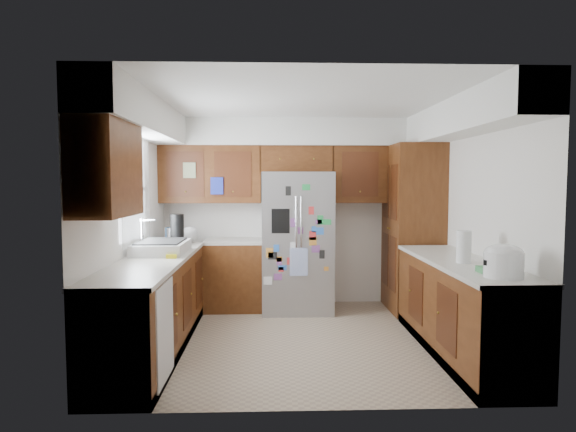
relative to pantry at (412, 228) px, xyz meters
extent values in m
plane|color=tan|center=(-1.50, -1.15, -1.07)|extent=(3.60, 3.60, 0.00)
cube|color=white|center=(-1.50, 0.45, 0.18)|extent=(3.60, 0.04, 2.50)
cube|color=white|center=(-3.30, -1.15, 0.18)|extent=(0.04, 3.20, 2.50)
cube|color=white|center=(0.30, -1.15, 0.18)|extent=(0.04, 3.20, 2.50)
cube|color=white|center=(-1.50, -2.75, 0.18)|extent=(3.60, 0.04, 2.50)
cube|color=white|center=(-1.50, -1.15, 1.43)|extent=(3.60, 3.20, 0.02)
cube|color=white|center=(-1.50, 0.26, 1.25)|extent=(3.60, 0.38, 0.35)
cube|color=white|center=(-3.11, -1.15, 1.25)|extent=(0.38, 3.20, 0.35)
cube|color=white|center=(0.11, -1.15, 1.25)|extent=(0.38, 3.20, 0.35)
cube|color=#49230E|center=(-2.63, 0.28, 0.70)|extent=(1.33, 0.34, 0.75)
cube|color=#49230E|center=(-0.36, 0.28, 0.70)|extent=(1.33, 0.34, 0.75)
cube|color=#49230E|center=(-3.13, -2.30, 0.70)|extent=(0.34, 0.85, 0.75)
cube|color=white|center=(-3.29, -1.05, 0.53)|extent=(0.02, 0.90, 1.05)
cube|color=white|center=(-3.25, -1.05, 0.53)|extent=(0.01, 1.02, 1.15)
cube|color=#1D2CAB|center=(-2.54, 0.09, 0.55)|extent=(0.16, 0.02, 0.22)
cube|color=beige|center=(-2.88, 0.09, 0.75)|extent=(0.16, 0.02, 0.20)
cube|color=#49230E|center=(-3.00, -1.45, -0.64)|extent=(0.60, 2.60, 0.88)
cube|color=#49230E|center=(-2.33, 0.15, -0.64)|extent=(0.75, 0.60, 0.88)
cube|color=beige|center=(-3.00, -1.45, -0.17)|extent=(0.63, 2.60, 0.04)
cube|color=beige|center=(-2.33, 0.15, -0.17)|extent=(0.75, 0.60, 0.04)
cube|color=black|center=(-3.00, -1.45, -1.02)|extent=(0.60, 2.60, 0.10)
cube|color=silver|center=(-2.69, -2.30, -0.61)|extent=(0.01, 0.58, 0.80)
cube|color=#49230E|center=(0.00, -1.62, -0.64)|extent=(0.60, 2.25, 0.88)
cube|color=beige|center=(0.00, -1.62, -0.17)|extent=(0.63, 2.25, 0.04)
cube|color=black|center=(0.00, -1.62, -1.02)|extent=(0.60, 2.25, 0.10)
cube|color=#49230E|center=(0.00, 0.00, 0.00)|extent=(0.60, 0.90, 2.15)
cube|color=#939398|center=(-1.50, 0.05, -0.17)|extent=(0.90, 0.75, 1.80)
cylinder|color=silver|center=(-1.53, -0.34, -0.02)|extent=(0.02, 0.02, 0.90)
cylinder|color=silver|center=(-1.47, -0.34, -0.02)|extent=(0.02, 0.02, 0.90)
cube|color=black|center=(-1.72, -0.33, 0.12)|extent=(0.22, 0.01, 0.30)
cube|color=white|center=(-1.50, -0.35, -0.38)|extent=(0.22, 0.01, 0.34)
cube|color=orange|center=(-1.32, -0.33, -0.13)|extent=(0.09, 0.00, 0.10)
cube|color=white|center=(-1.56, -0.33, -0.19)|extent=(0.08, 0.00, 0.11)
cube|color=#8C4C99|center=(-1.75, -0.33, -0.56)|extent=(0.10, 0.00, 0.08)
cube|color=black|center=(-1.63, -0.33, 0.49)|extent=(0.07, 0.00, 0.11)
cube|color=white|center=(-1.88, -0.33, -0.61)|extent=(0.10, 0.00, 0.10)
cube|color=orange|center=(-1.86, -0.33, -0.26)|extent=(0.09, 0.00, 0.12)
cube|color=red|center=(-1.59, -0.33, -0.37)|extent=(0.10, 0.00, 0.09)
cube|color=black|center=(-1.82, -0.33, -0.30)|extent=(0.11, 0.00, 0.09)
cube|color=#8C4C99|center=(-1.25, -0.33, 0.11)|extent=(0.08, 0.00, 0.06)
cube|color=blue|center=(-1.24, -0.33, 0.00)|extent=(0.10, 0.00, 0.09)
cube|color=orange|center=(-1.74, -0.33, -0.34)|extent=(0.07, 0.00, 0.07)
cube|color=red|center=(-1.72, -0.33, -0.47)|extent=(0.06, 0.00, 0.06)
cube|color=blue|center=(-1.70, -0.33, -0.45)|extent=(0.11, 0.00, 0.06)
cube|color=#8C4C99|center=(-1.29, -0.33, -0.22)|extent=(0.10, 0.00, 0.09)
cube|color=#8C4C99|center=(-1.74, -0.33, -0.37)|extent=(0.07, 0.00, 0.10)
cube|color=red|center=(-1.35, -0.33, 0.25)|extent=(0.07, 0.00, 0.10)
cube|color=green|center=(-1.15, -0.33, 0.11)|extent=(0.09, 0.00, 0.07)
cube|color=green|center=(-1.41, -0.33, 0.54)|extent=(0.10, 0.00, 0.07)
cube|color=blue|center=(-1.31, -0.33, 0.02)|extent=(0.05, 0.00, 0.07)
cube|color=#8C4C99|center=(-1.48, -0.33, 0.01)|extent=(0.07, 0.00, 0.08)
cube|color=#8C4C99|center=(-1.56, -0.33, 0.10)|extent=(0.08, 0.00, 0.11)
cube|color=red|center=(-1.33, -0.33, -0.05)|extent=(0.08, 0.00, 0.11)
cube|color=blue|center=(-1.77, -0.33, -0.21)|extent=(0.07, 0.00, 0.09)
cube|color=black|center=(-1.21, -0.33, -0.29)|extent=(0.07, 0.00, 0.10)
cube|color=green|center=(-1.23, -0.33, 0.14)|extent=(0.07, 0.00, 0.11)
cube|color=orange|center=(-1.16, -0.33, -0.47)|extent=(0.06, 0.00, 0.05)
cube|color=#49230E|center=(-1.50, 0.28, 0.90)|extent=(0.96, 0.34, 0.35)
sphere|color=#1A45A9|center=(-1.72, 0.24, 1.20)|extent=(0.25, 0.25, 0.25)
cylinder|color=black|center=(-1.38, 0.30, 1.16)|extent=(0.31, 0.31, 0.17)
ellipsoid|color=#333338|center=(-1.38, 0.30, 1.25)|extent=(0.28, 0.28, 0.13)
cube|color=silver|center=(-3.00, -1.05, -0.09)|extent=(0.52, 0.70, 0.12)
cube|color=black|center=(-3.00, -1.05, -0.03)|extent=(0.44, 0.60, 0.02)
cylinder|color=silver|center=(-3.20, -1.05, 0.07)|extent=(0.02, 0.02, 0.30)
cylinder|color=silver|center=(-3.14, -1.05, 0.20)|extent=(0.16, 0.02, 0.02)
cube|color=yellow|center=(-2.82, -1.35, -0.13)|extent=(0.10, 0.18, 0.04)
cube|color=black|center=(-2.94, -0.51, -0.10)|extent=(0.18, 0.14, 0.10)
cylinder|color=black|center=(-2.94, -0.51, 0.09)|extent=(0.16, 0.16, 0.28)
cylinder|color=#939398|center=(-3.03, -0.34, -0.05)|extent=(0.14, 0.14, 0.20)
sphere|color=silver|center=(-2.85, -0.16, -0.05)|extent=(0.20, 0.20, 0.20)
cube|color=#3F72B2|center=(-3.09, -0.06, -0.06)|extent=(0.14, 0.10, 0.18)
cube|color=#BFB28C|center=(-2.91, 0.03, -0.08)|extent=(0.10, 0.08, 0.14)
cylinder|color=silver|center=(-2.96, -0.64, -0.10)|extent=(0.08, 0.08, 0.11)
cylinder|color=white|center=(0.00, -2.46, -0.05)|extent=(0.30, 0.30, 0.20)
ellipsoid|color=white|center=(0.00, -2.46, 0.05)|extent=(0.29, 0.29, 0.13)
cube|color=black|center=(-0.14, -2.46, -0.03)|extent=(0.04, 0.06, 0.04)
cylinder|color=white|center=(-0.04, -1.77, 0.00)|extent=(0.13, 0.13, 0.30)
camera|label=1|loc=(-1.83, -6.15, 0.59)|focal=30.00mm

